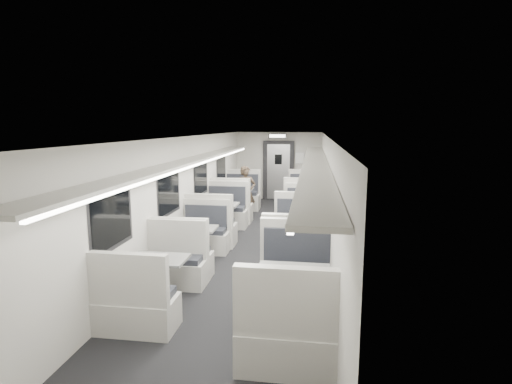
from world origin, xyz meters
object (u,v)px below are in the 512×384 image
(booth_left_a, at_px, (237,201))
(exit_sign, at_px, (277,136))
(booth_right_d, at_px, (293,299))
(booth_right_c, at_px, (300,245))
(booth_left_c, at_px, (195,245))
(passenger, at_px, (246,193))
(booth_left_b, at_px, (219,219))
(vestibule_door, at_px, (278,171))
(booth_left_d, at_px, (159,281))
(booth_right_a, at_px, (305,200))
(booth_right_b, at_px, (303,218))

(booth_left_a, bearing_deg, exit_sign, 65.86)
(booth_right_d, bearing_deg, booth_right_c, 90.00)
(booth_left_c, bearing_deg, passenger, 84.36)
(booth_left_b, bearing_deg, vestibule_door, 78.55)
(booth_left_d, bearing_deg, exit_sign, 83.13)
(booth_left_a, height_order, passenger, passenger)
(booth_left_b, height_order, booth_right_a, booth_right_a)
(vestibule_door, bearing_deg, booth_right_c, -81.73)
(booth_left_a, xyz_separation_m, exit_sign, (1.00, 2.23, 1.86))
(booth_right_a, relative_size, exit_sign, 3.70)
(booth_left_d, relative_size, vestibule_door, 0.98)
(booth_right_b, relative_size, booth_right_c, 0.88)
(booth_left_d, xyz_separation_m, exit_sign, (1.00, 8.30, 1.91))
(booth_right_a, height_order, exit_sign, exit_sign)
(booth_left_b, distance_m, booth_left_d, 3.85)
(booth_left_c, height_order, exit_sign, exit_sign)
(booth_right_d, distance_m, exit_sign, 9.00)
(booth_right_c, distance_m, booth_right_d, 2.36)
(booth_right_d, distance_m, vestibule_door, 9.31)
(booth_left_c, height_order, booth_right_b, booth_right_b)
(passenger, bearing_deg, booth_right_c, -90.03)
(booth_left_a, distance_m, booth_right_a, 2.05)
(booth_left_b, xyz_separation_m, booth_left_d, (0.00, -3.85, -0.03))
(passenger, bearing_deg, booth_right_b, -59.51)
(booth_left_c, height_order, vestibule_door, vestibule_door)
(booth_right_a, relative_size, booth_right_d, 1.00)
(booth_left_b, xyz_separation_m, exit_sign, (1.00, 4.45, 1.88))
(booth_left_c, xyz_separation_m, exit_sign, (1.00, 6.49, 1.92))
(booth_left_b, relative_size, passenger, 1.46)
(booth_right_a, relative_size, booth_right_c, 0.98)
(exit_sign, bearing_deg, booth_left_d, -96.87)
(booth_right_c, xyz_separation_m, booth_right_d, (0.00, -2.36, -0.01))
(booth_left_d, bearing_deg, booth_right_d, -12.72)
(booth_left_d, bearing_deg, vestibule_door, 83.51)
(booth_right_b, xyz_separation_m, passenger, (-1.63, 1.16, 0.39))
(booth_left_d, bearing_deg, booth_right_a, 72.98)
(booth_left_b, distance_m, passenger, 1.78)
(booth_left_b, height_order, booth_right_c, booth_right_c)
(booth_left_b, xyz_separation_m, booth_left_c, (0.00, -2.04, -0.03))
(booth_right_c, bearing_deg, booth_left_b, 135.88)
(booth_left_c, xyz_separation_m, booth_right_b, (2.00, 2.59, 0.00))
(booth_left_d, distance_m, vestibule_door, 8.87)
(booth_right_d, xyz_separation_m, exit_sign, (-1.00, 8.75, 1.87))
(vestibule_door, bearing_deg, booth_right_d, -83.82)
(vestibule_door, bearing_deg, exit_sign, -90.00)
(booth_left_a, distance_m, booth_right_d, 6.82)
(booth_right_b, xyz_separation_m, vestibule_door, (-1.00, 4.39, 0.67))
(booth_right_c, bearing_deg, exit_sign, 98.89)
(booth_right_a, xyz_separation_m, exit_sign, (-1.00, 1.76, 1.87))
(booth_left_a, height_order, booth_right_c, booth_right_c)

